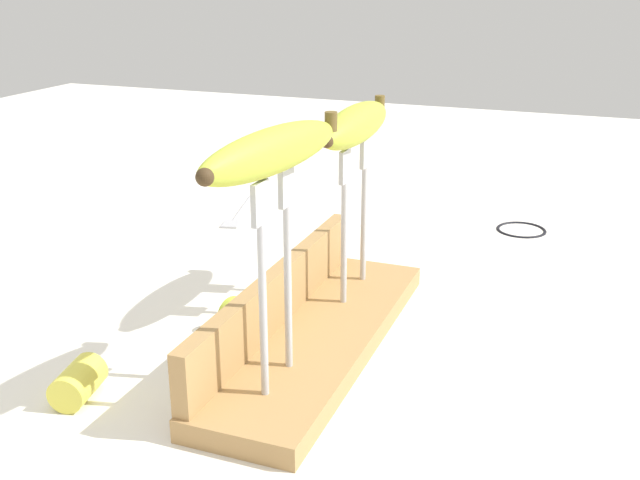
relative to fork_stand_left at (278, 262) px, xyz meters
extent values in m
plane|color=white|center=(0.11, 0.00, -0.14)|extent=(3.00, 3.00, 0.00)
cube|color=#A87F4C|center=(0.11, 0.00, -0.13)|extent=(0.41, 0.11, 0.02)
cube|color=#A87F4C|center=(0.11, 0.05, -0.09)|extent=(0.40, 0.02, 0.06)
cylinder|color=#B2B2B7|center=(-0.03, 0.00, -0.04)|extent=(0.01, 0.01, 0.16)
cube|color=#B2B2B7|center=(-0.03, 0.00, 0.06)|extent=(0.03, 0.01, 0.04)
cylinder|color=#B2B2B7|center=(0.03, 0.00, -0.04)|extent=(0.01, 0.01, 0.16)
cube|color=#B2B2B7|center=(0.03, 0.00, 0.06)|extent=(0.03, 0.01, 0.04)
cylinder|color=#B2B2B7|center=(0.18, 0.00, -0.05)|extent=(0.01, 0.01, 0.14)
cube|color=#B2B2B7|center=(0.18, 0.00, 0.04)|extent=(0.03, 0.01, 0.04)
cylinder|color=#B2B2B7|center=(0.26, 0.00, -0.05)|extent=(0.01, 0.01, 0.14)
cube|color=#B2B2B7|center=(0.26, 0.00, 0.04)|extent=(0.03, 0.01, 0.04)
ellipsoid|color=#B2C138|center=(0.00, 0.00, 0.10)|extent=(0.20, 0.07, 0.04)
cylinder|color=brown|center=(0.09, -0.01, 0.11)|extent=(0.01, 0.01, 0.02)
sphere|color=#3F2D19|center=(-0.09, 0.01, 0.10)|extent=(0.01, 0.01, 0.01)
ellipsoid|color=#B2C138|center=(0.22, 0.00, 0.08)|extent=(0.19, 0.04, 0.04)
cylinder|color=brown|center=(0.31, 0.00, 0.09)|extent=(0.01, 0.01, 0.02)
sphere|color=#3F2D19|center=(0.13, 0.00, 0.08)|extent=(0.01, 0.01, 0.01)
cylinder|color=#B2B2B7|center=(0.52, 0.30, -0.14)|extent=(0.13, 0.04, 0.01)
cube|color=#B2B2B7|center=(0.44, 0.28, -0.14)|extent=(0.04, 0.03, 0.01)
cylinder|color=#B2B2B7|center=(0.45, 0.11, -0.14)|extent=(0.12, 0.05, 0.01)
cube|color=#B2B2B7|center=(0.37, 0.13, -0.14)|extent=(0.04, 0.04, 0.01)
cylinder|color=#DBD147|center=(-0.06, 0.18, -0.12)|extent=(0.06, 0.04, 0.03)
cylinder|color=beige|center=(-0.04, 0.18, -0.12)|extent=(0.01, 0.03, 0.03)
cylinder|color=#B2C138|center=(0.11, 0.10, -0.12)|extent=(0.05, 0.05, 0.04)
cylinder|color=beige|center=(0.12, 0.11, -0.12)|extent=(0.03, 0.02, 0.03)
torus|color=black|center=(0.58, -0.15, -0.14)|extent=(0.08, 0.08, 0.00)
camera|label=1|loc=(-0.56, -0.25, 0.24)|focal=42.69mm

